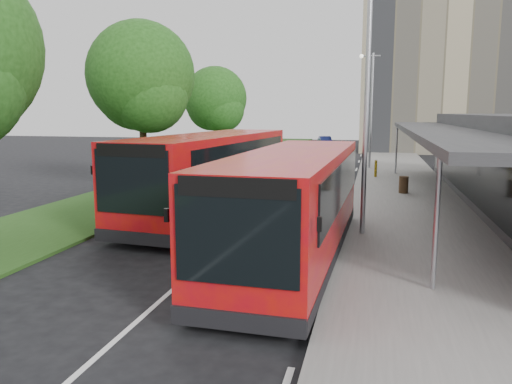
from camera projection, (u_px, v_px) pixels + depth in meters
ground at (224, 245)px, 15.63m from camera, size 120.00×120.00×0.00m
pavement at (396, 173)px, 33.47m from camera, size 5.00×80.00×0.15m
grass_verge at (212, 168)px, 36.43m from camera, size 5.00×80.00×0.10m
lane_centre_line at (296, 181)px, 30.04m from camera, size 0.12×70.00×0.01m
kerb_dashes at (355, 174)px, 33.13m from camera, size 0.12×56.00×0.01m
office_block at (472, 64)px, 51.35m from camera, size 22.00×12.00×18.00m
tree_mid at (141, 83)px, 25.03m from camera, size 5.37×5.37×8.64m
tree_far at (215, 103)px, 36.68m from camera, size 4.62×4.62×7.42m
lamp_post_near at (364, 93)px, 15.86m from camera, size 1.44×0.28×8.00m
lamp_post_far at (370, 103)px, 35.07m from camera, size 1.44×0.28×8.00m
bus_main at (294, 205)px, 13.90m from camera, size 3.11×10.87×3.05m
bus_second at (211, 174)px, 19.92m from camera, size 3.97×11.68×3.25m
litter_bin at (404, 185)px, 24.66m from camera, size 0.49×0.49×0.83m
bollard at (376, 169)px, 30.77m from camera, size 0.19×0.19×1.02m
car_near at (343, 145)px, 52.82m from camera, size 1.92×3.66×1.19m
car_far at (325, 141)px, 59.32m from camera, size 2.21×3.93×1.23m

